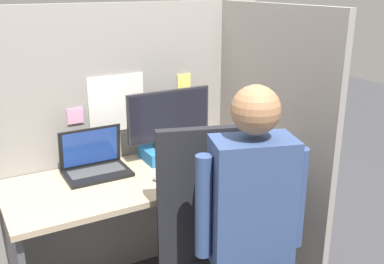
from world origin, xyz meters
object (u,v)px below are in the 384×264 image
(person, at_px, (262,223))
(monitor, at_px, (169,118))
(stapler, at_px, (233,150))
(paper_box, at_px, (170,152))
(carrot_toy, at_px, (187,178))
(laptop, at_px, (95,165))
(office_chair, at_px, (228,253))

(person, bearing_deg, monitor, 88.14)
(stapler, bearing_deg, paper_box, 157.44)
(carrot_toy, bearing_deg, monitor, 77.37)
(paper_box, relative_size, monitor, 0.64)
(carrot_toy, height_order, person, person)
(person, bearing_deg, paper_box, 88.14)
(stapler, relative_size, person, 0.09)
(monitor, bearing_deg, paper_box, -90.00)
(monitor, bearing_deg, laptop, -178.03)
(stapler, relative_size, office_chair, 0.11)
(paper_box, relative_size, stapler, 2.63)
(laptop, height_order, stapler, laptop)
(laptop, relative_size, office_chair, 0.30)
(stapler, height_order, office_chair, office_chair)
(paper_box, bearing_deg, laptop, -178.38)
(paper_box, height_order, carrot_toy, paper_box)
(person, bearing_deg, office_chair, 108.04)
(carrot_toy, bearing_deg, stapler, 25.84)
(stapler, distance_m, person, 0.85)
(laptop, xyz_separation_m, stapler, (0.80, -0.13, -0.02))
(monitor, height_order, laptop, monitor)
(laptop, bearing_deg, stapler, -9.35)
(monitor, bearing_deg, carrot_toy, -102.63)
(office_chair, xyz_separation_m, person, (0.05, -0.17, 0.22))
(paper_box, distance_m, office_chair, 0.78)
(monitor, height_order, carrot_toy, monitor)
(monitor, relative_size, office_chair, 0.45)
(paper_box, height_order, stapler, paper_box)
(office_chair, distance_m, person, 0.28)
(monitor, distance_m, carrot_toy, 0.42)
(stapler, height_order, person, person)
(stapler, relative_size, carrot_toy, 0.78)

